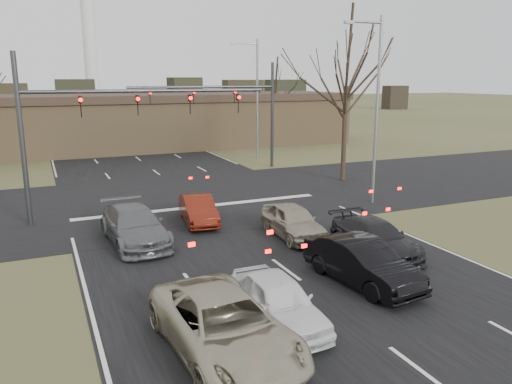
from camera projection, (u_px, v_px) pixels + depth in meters
ground at (330, 303)px, 15.45m from camera, size 360.00×360.00×0.00m
road_main at (98, 129)px, 68.98m from camera, size 14.00×300.00×0.02m
road_cross at (191, 199)px, 28.83m from camera, size 200.00×14.00×0.02m
building at (144, 121)px, 49.55m from camera, size 42.40×10.40×5.30m
mast_arm_near at (95, 115)px, 23.86m from camera, size 12.12×0.24×8.00m
mast_arm_far at (238, 103)px, 37.28m from camera, size 11.12×0.24×8.00m
streetlight_right_near at (375, 102)px, 26.59m from camera, size 2.34×0.25×10.00m
streetlight_right_far at (255, 93)px, 41.96m from camera, size 2.34×0.25×10.00m
tree_right_near at (348, 45)px, 32.07m from camera, size 6.90×6.90×11.50m
tree_right_far at (275, 77)px, 51.02m from camera, size 5.40×5.40×9.00m
car_silver_suv at (224, 326)px, 12.44m from camera, size 2.90×5.72×1.55m
car_white_sedan at (278, 301)px, 14.00m from camera, size 1.69×4.16×1.41m
car_black_hatch at (362, 263)px, 16.76m from camera, size 2.11×4.75×1.52m
car_charcoal_sedan at (375, 238)px, 19.63m from camera, size 2.01×4.71×1.35m
car_grey_ahead at (134, 225)px, 20.96m from camera, size 2.46×5.41×1.54m
car_red_ahead at (198, 210)px, 23.91m from camera, size 1.88×4.12×1.31m
car_silver_ahead at (293, 221)px, 21.78m from camera, size 1.90×4.32×1.45m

